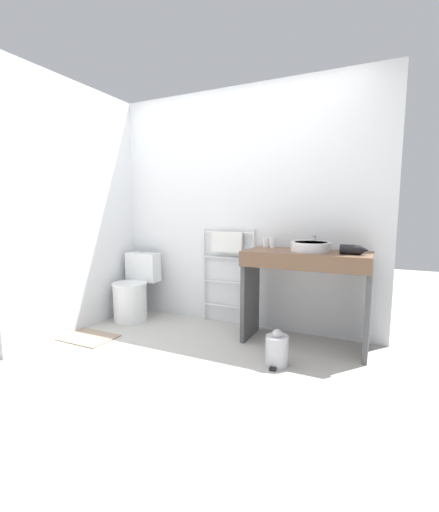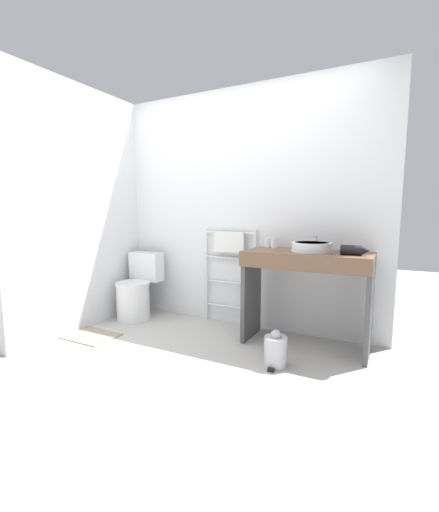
# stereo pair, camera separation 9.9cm
# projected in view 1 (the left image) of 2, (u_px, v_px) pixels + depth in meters

# --- Properties ---
(ground_plane) EXTENTS (12.00, 12.00, 0.00)m
(ground_plane) POSITION_uv_depth(u_px,v_px,m) (166.00, 378.00, 2.51)
(ground_plane) COLOR #B2AFA8
(wall_back) EXTENTS (2.98, 0.12, 2.46)m
(wall_back) POSITION_uv_depth(u_px,v_px,m) (240.00, 210.00, 3.61)
(wall_back) COLOR silver
(wall_back) RESTS_ON ground_plane
(wall_side) EXTENTS (0.12, 2.01, 2.46)m
(wall_side) POSITION_uv_depth(u_px,v_px,m) (86.00, 210.00, 3.56)
(wall_side) COLOR silver
(wall_side) RESTS_ON ground_plane
(toilet) EXTENTS (0.39, 0.52, 0.75)m
(toilet) POSITION_uv_depth(u_px,v_px,m) (134.00, 292.00, 3.84)
(toilet) COLOR white
(toilet) RESTS_ON ground_plane
(towel_radiator) EXTENTS (0.60, 0.06, 1.03)m
(towel_radiator) POSITION_uv_depth(u_px,v_px,m) (227.00, 256.00, 3.62)
(towel_radiator) COLOR silver
(towel_radiator) RESTS_ON ground_plane
(vanity_counter) EXTENTS (1.08, 0.50, 0.86)m
(vanity_counter) POSITION_uv_depth(u_px,v_px,m) (305.00, 281.00, 3.04)
(vanity_counter) COLOR brown
(vanity_counter) RESTS_ON ground_plane
(sink_basin) EXTENTS (0.35, 0.35, 0.08)m
(sink_basin) POSITION_uv_depth(u_px,v_px,m) (311.00, 246.00, 3.02)
(sink_basin) COLOR white
(sink_basin) RESTS_ON vanity_counter
(faucet) EXTENTS (0.02, 0.10, 0.14)m
(faucet) POSITION_uv_depth(u_px,v_px,m) (314.00, 240.00, 3.17)
(faucet) COLOR silver
(faucet) RESTS_ON vanity_counter
(cup_near_wall) EXTENTS (0.06, 0.06, 0.09)m
(cup_near_wall) POSITION_uv_depth(u_px,v_px,m) (266.00, 242.00, 3.36)
(cup_near_wall) COLOR white
(cup_near_wall) RESTS_ON vanity_counter
(cup_near_edge) EXTENTS (0.06, 0.06, 0.09)m
(cup_near_edge) POSITION_uv_depth(u_px,v_px,m) (273.00, 243.00, 3.31)
(cup_near_edge) COLOR white
(cup_near_edge) RESTS_ON vanity_counter
(hair_dryer) EXTENTS (0.22, 0.17, 0.08)m
(hair_dryer) POSITION_uv_depth(u_px,v_px,m) (352.00, 249.00, 2.79)
(hair_dryer) COLOR black
(hair_dryer) RESTS_ON vanity_counter
(trash_bin) EXTENTS (0.18, 0.21, 0.30)m
(trash_bin) POSITION_uv_depth(u_px,v_px,m) (277.00, 350.00, 2.70)
(trash_bin) COLOR #B7B7BC
(trash_bin) RESTS_ON ground_plane
(bath_mat) EXTENTS (0.56, 0.36, 0.01)m
(bath_mat) POSITION_uv_depth(u_px,v_px,m) (86.00, 337.00, 3.30)
(bath_mat) COLOR gray
(bath_mat) RESTS_ON ground_plane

